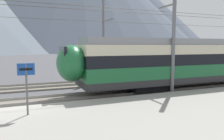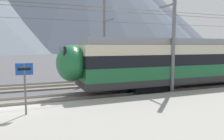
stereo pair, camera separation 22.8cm
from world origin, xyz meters
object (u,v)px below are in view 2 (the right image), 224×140
(catenary_mast_far_side, at_px, (105,37))
(platform_sign, at_px, (25,77))
(train_near_platform, at_px, (222,60))
(catenary_mast_mid, at_px, (173,35))

(catenary_mast_far_side, xyz_separation_m, platform_sign, (-7.40, -10.61, -2.21))
(train_near_platform, relative_size, catenary_mast_mid, 0.57)
(train_near_platform, bearing_deg, catenary_mast_far_side, 137.37)
(catenary_mast_mid, relative_size, platform_sign, 20.78)
(catenary_mast_mid, height_order, catenary_mast_far_side, catenary_mast_far_side)
(train_near_platform, relative_size, platform_sign, 11.88)
(catenary_mast_mid, relative_size, catenary_mast_far_side, 1.00)
(catenary_mast_mid, xyz_separation_m, catenary_mast_far_side, (-1.68, 8.48, 0.20))
(train_near_platform, distance_m, platform_sign, 15.49)
(train_near_platform, height_order, catenary_mast_far_side, catenary_mast_far_side)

